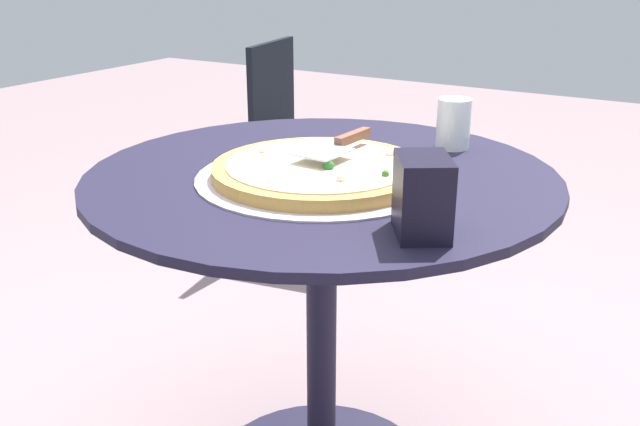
% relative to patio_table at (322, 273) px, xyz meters
% --- Properties ---
extents(patio_table, '(0.92, 0.92, 0.76)m').
position_rel_patio_table_xyz_m(patio_table, '(0.00, 0.00, 0.00)').
color(patio_table, '#1C192F').
rests_on(patio_table, ground).
extents(pizza_on_tray, '(0.47, 0.47, 0.05)m').
position_rel_patio_table_xyz_m(pizza_on_tray, '(0.04, 0.02, 0.23)').
color(pizza_on_tray, silver).
rests_on(pizza_on_tray, patio_table).
extents(pizza_server, '(0.21, 0.09, 0.02)m').
position_rel_patio_table_xyz_m(pizza_server, '(-0.03, 0.02, 0.27)').
color(pizza_server, silver).
rests_on(pizza_server, pizza_on_tray).
extents(drinking_cup, '(0.07, 0.07, 0.11)m').
position_rel_patio_table_xyz_m(drinking_cup, '(-0.30, 0.16, 0.27)').
color(drinking_cup, white).
rests_on(drinking_cup, patio_table).
extents(napkin_dispenser, '(0.13, 0.12, 0.12)m').
position_rel_patio_table_xyz_m(napkin_dispenser, '(0.20, 0.29, 0.28)').
color(napkin_dispenser, black).
rests_on(napkin_dispenser, patio_table).
extents(patio_chair_far, '(0.45, 0.45, 0.83)m').
position_rel_patio_table_xyz_m(patio_chair_far, '(-1.17, -0.80, -0.05)').
color(patio_chair_far, black).
rests_on(patio_chair_far, ground).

